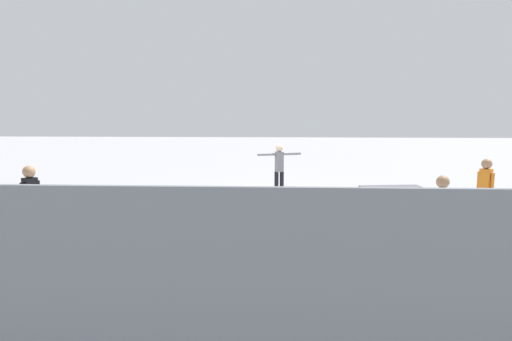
{
  "coord_description": "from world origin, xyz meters",
  "views": [
    {
      "loc": [
        -0.66,
        13.26,
        2.81
      ],
      "look_at": [
        -0.05,
        0.4,
        1.0
      ],
      "focal_mm": 31.12,
      "sensor_mm": 36.0,
      "label": 1
    }
  ],
  "objects": [
    {
      "name": "ground_plane",
      "position": [
        0.0,
        0.0,
        0.0
      ],
      "size": [
        60.0,
        60.0,
        0.0
      ],
      "primitive_type": "plane",
      "color": "#9E9EA3"
    },
    {
      "name": "grind_rail",
      "position": [
        -0.05,
        -0.1,
        0.17
      ],
      "size": [
        2.14,
        0.85,
        0.4
      ],
      "rotation": [
        0.0,
        0.0,
        0.29
      ],
      "color": "black",
      "rests_on": "ground_plane"
    },
    {
      "name": "skate_ledge",
      "position": [
        -4.42,
        -1.33,
        0.13
      ],
      "size": [
        2.04,
        0.77,
        0.26
      ],
      "primitive_type": "cube",
      "rotation": [
        0.0,
        0.0,
        0.13
      ],
      "color": "#595960",
      "rests_on": "ground_plane"
    },
    {
      "name": "skater_main",
      "position": [
        -0.74,
        -0.31,
        1.0
      ],
      "size": [
        1.34,
        0.51,
        1.73
      ],
      "rotation": [
        0.0,
        0.0,
        0.32
      ],
      "color": "black",
      "rests_on": "ground_plane"
    },
    {
      "name": "skateboard_main",
      "position": [
        -0.82,
        -0.34,
        0.07
      ],
      "size": [
        0.33,
        0.82,
        0.09
      ],
      "rotation": [
        0.0,
        0.0,
        1.45
      ],
      "color": "orange",
      "rests_on": "ground_plane"
    },
    {
      "name": "bystander_orange_shirt",
      "position": [
        -5.38,
        3.14,
        0.95
      ],
      "size": [
        0.3,
        0.34,
        1.69
      ],
      "rotation": [
        0.0,
        0.0,
        2.27
      ],
      "color": "brown",
      "rests_on": "ground_plane"
    },
    {
      "name": "bystander_black_shirt",
      "position": [
        4.08,
        5.08,
        0.98
      ],
      "size": [
        0.29,
        0.37,
        1.73
      ],
      "rotation": [
        0.0,
        0.0,
        4.15
      ],
      "color": "#2D3351",
      "rests_on": "ground_plane"
    },
    {
      "name": "bystander_purple_shirt",
      "position": [
        -0.85,
        7.1,
        0.91
      ],
      "size": [
        0.35,
        0.27,
        1.62
      ],
      "rotation": [
        0.0,
        0.0,
        5.79
      ],
      "color": "slate",
      "rests_on": "ground_plane"
    },
    {
      "name": "bystander_white_shirt",
      "position": [
        -3.56,
        5.49,
        0.93
      ],
      "size": [
        0.29,
        0.34,
        1.65
      ],
      "rotation": [
        0.0,
        0.0,
        5.4
      ],
      "color": "black",
      "rests_on": "ground_plane"
    },
    {
      "name": "loose_skateboard_teal",
      "position": [
        -1.55,
        -1.56,
        0.07
      ],
      "size": [
        0.72,
        0.7,
        0.09
      ],
      "rotation": [
        0.0,
        0.0,
        3.9
      ],
      "color": "teal",
      "rests_on": "ground_plane"
    },
    {
      "name": "back_fence",
      "position": [
        0.0,
        9.8,
        1.1
      ],
      "size": [
        24.0,
        0.06,
        2.2
      ],
      "primitive_type": "cube",
      "color": "slate",
      "rests_on": "ground_plane"
    }
  ]
}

